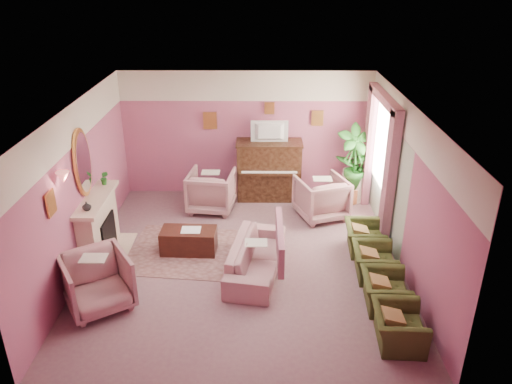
{
  "coord_description": "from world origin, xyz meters",
  "views": [
    {
      "loc": [
        0.28,
        -7.61,
        4.84
      ],
      "look_at": [
        0.23,
        0.4,
        1.17
      ],
      "focal_mm": 35.0,
      "sensor_mm": 36.0,
      "label": 1
    }
  ],
  "objects_px": {
    "floral_armchair_left": "(211,189)",
    "olive_chair_a": "(399,322)",
    "olive_chair_d": "(365,234)",
    "coffee_table": "(189,241)",
    "floral_armchair_right": "(321,196)",
    "olive_chair_b": "(385,287)",
    "side_table": "(353,185)",
    "piano": "(269,171)",
    "olive_chair_c": "(374,258)",
    "sofa": "(256,251)",
    "floral_armchair_front": "(97,279)",
    "television": "(270,131)"
  },
  "relations": [
    {
      "from": "sofa",
      "to": "floral_armchair_right",
      "type": "xyz_separation_m",
      "value": [
        1.34,
        2.05,
        0.09
      ]
    },
    {
      "from": "floral_armchair_front",
      "to": "piano",
      "type": "bearing_deg",
      "value": 56.08
    },
    {
      "from": "olive_chair_a",
      "to": "olive_chair_b",
      "type": "distance_m",
      "value": 0.82
    },
    {
      "from": "piano",
      "to": "floral_armchair_front",
      "type": "height_order",
      "value": "piano"
    },
    {
      "from": "coffee_table",
      "to": "floral_armchair_right",
      "type": "relative_size",
      "value": 1.03
    },
    {
      "from": "floral_armchair_left",
      "to": "olive_chair_b",
      "type": "distance_m",
      "value": 4.46
    },
    {
      "from": "floral_armchair_front",
      "to": "olive_chair_a",
      "type": "distance_m",
      "value": 4.47
    },
    {
      "from": "olive_chair_d",
      "to": "olive_chair_b",
      "type": "bearing_deg",
      "value": -90.0
    },
    {
      "from": "piano",
      "to": "coffee_table",
      "type": "xyz_separation_m",
      "value": [
        -1.5,
        -2.37,
        -0.43
      ]
    },
    {
      "from": "television",
      "to": "sofa",
      "type": "xyz_separation_m",
      "value": [
        -0.27,
        -2.95,
        -1.2
      ]
    },
    {
      "from": "television",
      "to": "sofa",
      "type": "distance_m",
      "value": 3.2
    },
    {
      "from": "sofa",
      "to": "floral_armchair_front",
      "type": "relative_size",
      "value": 2.02
    },
    {
      "from": "sofa",
      "to": "floral_armchair_right",
      "type": "relative_size",
      "value": 2.02
    },
    {
      "from": "floral_armchair_left",
      "to": "side_table",
      "type": "distance_m",
      "value": 3.18
    },
    {
      "from": "floral_armchair_left",
      "to": "side_table",
      "type": "relative_size",
      "value": 1.39
    },
    {
      "from": "piano",
      "to": "floral_armchair_right",
      "type": "bearing_deg",
      "value": -41.54
    },
    {
      "from": "sofa",
      "to": "olive_chair_a",
      "type": "relative_size",
      "value": 2.43
    },
    {
      "from": "piano",
      "to": "television",
      "type": "bearing_deg",
      "value": -90.0
    },
    {
      "from": "piano",
      "to": "side_table",
      "type": "distance_m",
      "value": 1.92
    },
    {
      "from": "olive_chair_a",
      "to": "olive_chair_b",
      "type": "bearing_deg",
      "value": 90.0
    },
    {
      "from": "floral_armchair_left",
      "to": "olive_chair_a",
      "type": "height_order",
      "value": "floral_armchair_left"
    },
    {
      "from": "side_table",
      "to": "olive_chair_a",
      "type": "bearing_deg",
      "value": -92.13
    },
    {
      "from": "olive_chair_d",
      "to": "coffee_table",
      "type": "bearing_deg",
      "value": -179.0
    },
    {
      "from": "television",
      "to": "floral_armchair_left",
      "type": "relative_size",
      "value": 0.82
    },
    {
      "from": "sofa",
      "to": "olive_chair_a",
      "type": "height_order",
      "value": "sofa"
    },
    {
      "from": "olive_chair_b",
      "to": "side_table",
      "type": "height_order",
      "value": "same"
    },
    {
      "from": "television",
      "to": "olive_chair_d",
      "type": "distance_m",
      "value": 3.1
    },
    {
      "from": "floral_armchair_front",
      "to": "olive_chair_a",
      "type": "bearing_deg",
      "value": -10.15
    },
    {
      "from": "piano",
      "to": "floral_armchair_front",
      "type": "relative_size",
      "value": 1.44
    },
    {
      "from": "sofa",
      "to": "floral_armchair_right",
      "type": "height_order",
      "value": "floral_armchair_right"
    },
    {
      "from": "olive_chair_d",
      "to": "floral_armchair_left",
      "type": "bearing_deg",
      "value": 150.17
    },
    {
      "from": "floral_armchair_left",
      "to": "olive_chair_a",
      "type": "xyz_separation_m",
      "value": [
        2.95,
        -4.15,
        -0.14
      ]
    },
    {
      "from": "floral_armchair_right",
      "to": "olive_chair_c",
      "type": "relative_size",
      "value": 1.2
    },
    {
      "from": "floral_armchair_front",
      "to": "sofa",
      "type": "bearing_deg",
      "value": 22.24
    },
    {
      "from": "floral_armchair_right",
      "to": "olive_chair_a",
      "type": "relative_size",
      "value": 1.2
    },
    {
      "from": "olive_chair_a",
      "to": "olive_chair_c",
      "type": "height_order",
      "value": "same"
    },
    {
      "from": "television",
      "to": "olive_chair_c",
      "type": "height_order",
      "value": "television"
    },
    {
      "from": "coffee_table",
      "to": "olive_chair_b",
      "type": "bearing_deg",
      "value": -26.19
    },
    {
      "from": "coffee_table",
      "to": "floral_armchair_left",
      "type": "bearing_deg",
      "value": 81.35
    },
    {
      "from": "television",
      "to": "olive_chair_a",
      "type": "xyz_separation_m",
      "value": [
        1.72,
        -4.72,
        -1.25
      ]
    },
    {
      "from": "floral_armchair_right",
      "to": "floral_armchair_front",
      "type": "relative_size",
      "value": 1.0
    },
    {
      "from": "floral_armchair_right",
      "to": "television",
      "type": "bearing_deg",
      "value": 140.0
    },
    {
      "from": "television",
      "to": "olive_chair_b",
      "type": "xyz_separation_m",
      "value": [
        1.72,
        -3.9,
        -1.25
      ]
    },
    {
      "from": "olive_chair_a",
      "to": "olive_chair_c",
      "type": "xyz_separation_m",
      "value": [
        0.0,
        1.64,
        0.0
      ]
    },
    {
      "from": "floral_armchair_right",
      "to": "olive_chair_b",
      "type": "relative_size",
      "value": 1.2
    },
    {
      "from": "television",
      "to": "olive_chair_a",
      "type": "relative_size",
      "value": 0.99
    },
    {
      "from": "coffee_table",
      "to": "sofa",
      "type": "bearing_deg",
      "value": -27.07
    },
    {
      "from": "coffee_table",
      "to": "olive_chair_c",
      "type": "xyz_separation_m",
      "value": [
        3.22,
        -0.76,
        0.12
      ]
    },
    {
      "from": "coffee_table",
      "to": "sofa",
      "type": "distance_m",
      "value": 1.4
    },
    {
      "from": "floral_armchair_right",
      "to": "olive_chair_b",
      "type": "bearing_deg",
      "value": -77.87
    }
  ]
}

